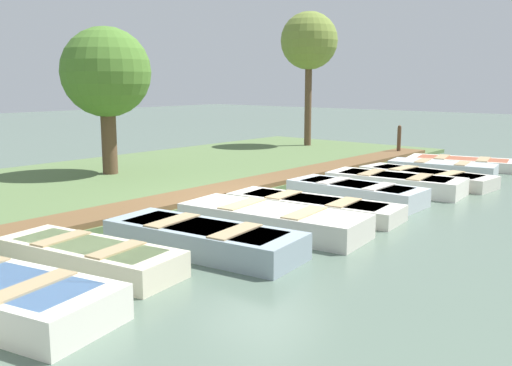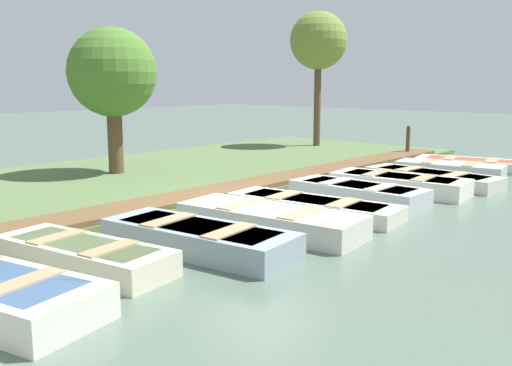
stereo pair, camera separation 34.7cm
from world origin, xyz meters
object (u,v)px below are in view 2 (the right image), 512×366
object	(u,v)px
rowboat_8	(399,184)
park_tree_left	(112,74)
rowboat_10	(449,169)
mooring_post_far	(408,142)
rowboat_11	(471,164)
park_tree_center	(318,42)
rowboat_7	(358,193)
rowboat_6	(313,206)
rowboat_5	(270,220)
rowboat_3	(83,255)
rowboat_4	(198,238)
rowboat_9	(432,178)

from	to	relation	value
rowboat_8	park_tree_left	bearing A→B (deg)	-160.78
rowboat_8	rowboat_10	xyz separation A→B (m)	(-0.19, 3.33, -0.03)
mooring_post_far	rowboat_11	bearing A→B (deg)	-21.07
rowboat_11	park_tree_center	size ratio (longest dim) A/B	0.64
rowboat_10	rowboat_7	bearing A→B (deg)	-98.75
rowboat_8	rowboat_6	bearing A→B (deg)	-99.12
rowboat_7	rowboat_11	world-z (taller)	rowboat_7
rowboat_5	rowboat_8	distance (m)	4.87
rowboat_10	park_tree_center	size ratio (longest dim) A/B	0.57
rowboat_3	park_tree_center	distance (m)	16.04
park_tree_left	rowboat_7	bearing A→B (deg)	13.47
rowboat_5	rowboat_10	xyz separation A→B (m)	(-0.26, 8.20, -0.04)
rowboat_6	rowboat_8	bearing A→B (deg)	80.49
rowboat_6	rowboat_8	xyz separation A→B (m)	(0.17, 3.26, 0.05)
rowboat_7	mooring_post_far	xyz separation A→B (m)	(-2.68, 7.50, 0.36)
rowboat_3	rowboat_8	world-z (taller)	rowboat_8
rowboat_11	rowboat_7	bearing A→B (deg)	-102.25
rowboat_6	rowboat_11	size ratio (longest dim) A/B	1.09
park_tree_left	rowboat_6	bearing A→B (deg)	0.23
rowboat_6	rowboat_4	bearing A→B (deg)	-93.52
rowboat_8	rowboat_9	distance (m)	1.58
rowboat_3	rowboat_10	world-z (taller)	rowboat_3
rowboat_7	mooring_post_far	world-z (taller)	mooring_post_far
rowboat_6	rowboat_8	size ratio (longest dim) A/B	1.11
rowboat_6	mooring_post_far	xyz separation A→B (m)	(-2.63, 9.10, 0.41)
rowboat_3	rowboat_6	bearing A→B (deg)	75.24
rowboat_8	rowboat_5	bearing A→B (deg)	-95.26
rowboat_7	mooring_post_far	bearing A→B (deg)	109.31
rowboat_11	rowboat_5	bearing A→B (deg)	-101.23
rowboat_6	rowboat_9	xyz separation A→B (m)	(0.27, 4.83, 0.01)
rowboat_5	park_tree_center	distance (m)	13.52
mooring_post_far	rowboat_4	bearing A→B (deg)	-77.25
rowboat_6	park_tree_center	size ratio (longest dim) A/B	0.70
rowboat_5	rowboat_8	bearing A→B (deg)	83.71
rowboat_9	park_tree_left	distance (m)	8.95
rowboat_7	rowboat_9	bearing A→B (deg)	85.78
rowboat_7	park_tree_center	bearing A→B (deg)	130.76
park_tree_center	rowboat_10	bearing A→B (deg)	-22.31
rowboat_7	park_tree_center	size ratio (longest dim) A/B	0.57
rowboat_9	park_tree_center	world-z (taller)	park_tree_center
rowboat_8	park_tree_center	bearing A→B (deg)	132.32
rowboat_7	park_tree_left	distance (m)	7.47
rowboat_7	rowboat_9	xyz separation A→B (m)	(0.22, 3.23, -0.04)
rowboat_3	rowboat_10	size ratio (longest dim) A/B	0.98
rowboat_8	park_tree_left	world-z (taller)	park_tree_left
rowboat_6	park_tree_left	world-z (taller)	park_tree_left
rowboat_4	rowboat_6	bearing A→B (deg)	85.33
rowboat_3	rowboat_11	size ratio (longest dim) A/B	0.89
rowboat_6	mooring_post_far	distance (m)	9.48
rowboat_8	rowboat_9	world-z (taller)	rowboat_8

